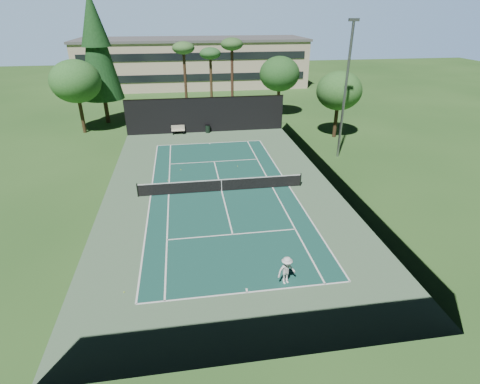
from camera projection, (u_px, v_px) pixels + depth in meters
The scene contains 22 objects.
ground at pixel (222, 191), 29.43m from camera, with size 160.00×160.00×0.00m, color #2A5620.
apron_slab at pixel (222, 191), 29.43m from camera, with size 18.00×32.00×0.01m, color #4F7050.
court_surface at pixel (222, 191), 29.43m from camera, with size 10.97×23.77×0.01m, color #174A40.
court_lines at pixel (222, 191), 29.42m from camera, with size 11.07×23.87×0.01m.
tennis_net at pixel (221, 185), 29.19m from camera, with size 12.90×0.10×1.10m.
fence at pixel (221, 167), 28.61m from camera, with size 18.04×32.05×4.03m.
player at pixel (287, 270), 19.22m from camera, with size 1.03×0.59×1.60m, color silver.
tennis_ball_a at pixel (124, 292), 18.88m from camera, with size 0.07×0.07×0.07m, color #D0EE36.
tennis_ball_b at pixel (168, 180), 31.24m from camera, with size 0.06×0.06×0.06m, color #DDEC35.
tennis_ball_c at pixel (238, 166), 34.03m from camera, with size 0.07×0.07×0.07m, color gold.
tennis_ball_d at pixel (181, 170), 33.27m from camera, with size 0.08×0.08×0.08m, color #BED22F.
park_bench at pixel (178, 129), 42.69m from camera, with size 1.50×0.45×1.02m.
trash_bin at pixel (208, 129), 43.19m from camera, with size 0.56×0.56×0.95m.
pine_tree at pixel (96, 41), 43.12m from camera, with size 4.80×4.80×15.00m.
palm_a at pixel (184, 51), 46.87m from camera, with size 2.80×2.80×9.32m.
palm_b at pixel (210, 56), 49.49m from camera, with size 2.80×2.80×8.42m.
palm_c at pixel (232, 47), 46.62m from camera, with size 2.80×2.80×9.77m.
decid_tree_a at pixel (279, 74), 47.96m from camera, with size 5.12×5.12×7.62m.
decid_tree_b at pixel (339, 91), 39.78m from camera, with size 4.80×4.80×7.14m.
decid_tree_c at pixel (76, 82), 40.96m from camera, with size 5.44×5.44×8.09m.
campus_building at pixel (194, 62), 68.41m from camera, with size 40.50×12.50×8.30m.
light_pole at pixel (346, 89), 33.57m from camera, with size 0.90×0.25×12.22m.
Camera 1 is at (-2.62, -26.38, 12.87)m, focal length 28.00 mm.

